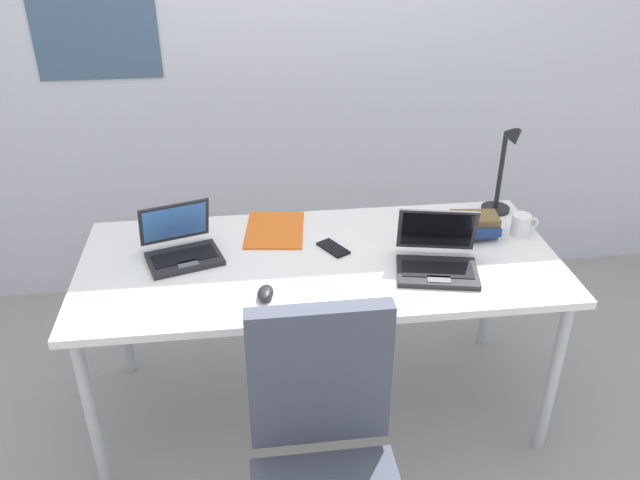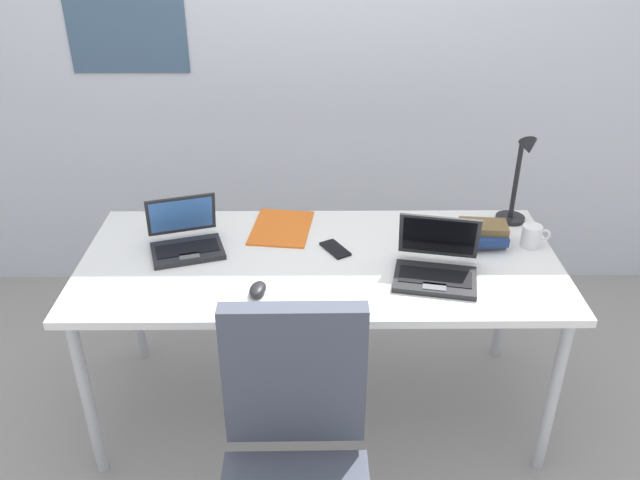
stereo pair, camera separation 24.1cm
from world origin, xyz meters
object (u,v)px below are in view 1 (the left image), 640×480
at_px(book_stack, 474,225).
at_px(paper_folder_back_left, 275,230).
at_px(pill_bottle, 414,224).
at_px(desk_lamp, 504,171).
at_px(cell_phone, 333,248).
at_px(laptop_far_corner, 181,247).
at_px(computer_mouse, 265,293).
at_px(laptop_back_right, 437,259).
at_px(coffee_mug, 521,225).

height_order(book_stack, paper_folder_back_left, book_stack).
bearing_deg(book_stack, pill_bottle, 169.86).
relative_size(desk_lamp, pill_bottle, 5.07).
bearing_deg(cell_phone, laptop_far_corner, 148.34).
bearing_deg(paper_folder_back_left, computer_mouse, -97.23).
relative_size(laptop_far_corner, pill_bottle, 4.13).
bearing_deg(computer_mouse, book_stack, 31.21).
distance_m(book_stack, paper_folder_back_left, 0.80).
distance_m(laptop_back_right, cell_phone, 0.40).
relative_size(pill_bottle, paper_folder_back_left, 0.25).
relative_size(cell_phone, book_stack, 0.70).
relative_size(desk_lamp, cell_phone, 2.94).
height_order(laptop_back_right, laptop_far_corner, laptop_back_right).
xyz_separation_m(desk_lamp, paper_folder_back_left, (-0.96, -0.04, -0.19)).
xyz_separation_m(paper_folder_back_left, coffee_mug, (0.98, -0.15, 0.04)).
bearing_deg(computer_mouse, desk_lamp, 35.76).
relative_size(laptop_far_corner, cell_phone, 2.40).
bearing_deg(desk_lamp, laptop_far_corner, -171.43).
xyz_separation_m(cell_phone, pill_bottle, (0.34, 0.09, 0.04)).
distance_m(laptop_far_corner, pill_bottle, 0.92).
relative_size(book_stack, coffee_mug, 1.71).
relative_size(computer_mouse, book_stack, 0.50).
bearing_deg(paper_folder_back_left, laptop_far_corner, -155.82).
bearing_deg(pill_bottle, desk_lamp, 17.17).
bearing_deg(desk_lamp, paper_folder_back_left, -177.80).
xyz_separation_m(laptop_back_right, book_stack, (0.22, 0.24, -0.00)).
xyz_separation_m(laptop_far_corner, cell_phone, (0.58, -0.02, -0.04)).
bearing_deg(book_stack, laptop_far_corner, -178.33).
distance_m(computer_mouse, paper_folder_back_left, 0.48).
xyz_separation_m(pill_bottle, coffee_mug, (0.42, -0.06, 0.00)).
distance_m(book_stack, coffee_mug, 0.19).
xyz_separation_m(computer_mouse, pill_bottle, (0.62, 0.39, 0.02)).
height_order(desk_lamp, laptop_back_right, desk_lamp).
relative_size(laptop_back_right, computer_mouse, 3.51).
bearing_deg(laptop_back_right, desk_lamp, 46.19).
bearing_deg(pill_bottle, computer_mouse, -147.95).
bearing_deg(pill_bottle, paper_folder_back_left, 171.17).
bearing_deg(cell_phone, laptop_back_right, -57.82).
distance_m(desk_lamp, coffee_mug, 0.24).
bearing_deg(book_stack, computer_mouse, -157.91).
bearing_deg(coffee_mug, cell_phone, -177.95).
height_order(book_stack, coffee_mug, coffee_mug).
relative_size(cell_phone, coffee_mug, 1.20).
height_order(laptop_far_corner, book_stack, laptop_far_corner).
bearing_deg(desk_lamp, book_stack, -135.28).
height_order(laptop_back_right, paper_folder_back_left, laptop_back_right).
bearing_deg(desk_lamp, pill_bottle, -162.83).
height_order(cell_phone, paper_folder_back_left, cell_phone).
xyz_separation_m(book_stack, paper_folder_back_left, (-0.79, 0.13, -0.04)).
xyz_separation_m(book_stack, coffee_mug, (0.19, -0.02, 0.00)).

